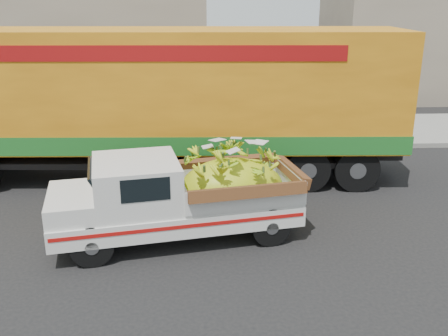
{
  "coord_description": "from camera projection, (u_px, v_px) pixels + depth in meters",
  "views": [
    {
      "loc": [
        0.68,
        -9.29,
        4.5
      ],
      "look_at": [
        1.17,
        0.51,
        1.15
      ],
      "focal_mm": 40.0,
      "sensor_mm": 36.0,
      "label": 1
    }
  ],
  "objects": [
    {
      "name": "pickup_truck",
      "position": [
        195.0,
        194.0,
        9.71
      ],
      "size": [
        4.96,
        2.59,
        1.66
      ],
      "rotation": [
        0.0,
        0.0,
        0.19
      ],
      "color": "black",
      "rests_on": "ground"
    },
    {
      "name": "curb",
      "position": [
        179.0,
        148.0,
        15.54
      ],
      "size": [
        60.0,
        0.25,
        0.15
      ],
      "primitive_type": "cube",
      "color": "gray",
      "rests_on": "ground"
    },
    {
      "name": "building_left",
      "position": [
        2.0,
        46.0,
        21.95
      ],
      "size": [
        18.0,
        6.0,
        5.0
      ],
      "primitive_type": "cube",
      "color": "gray",
      "rests_on": "ground"
    },
    {
      "name": "sidewalk",
      "position": [
        181.0,
        131.0,
        17.53
      ],
      "size": [
        60.0,
        4.0,
        0.14
      ],
      "primitive_type": "cube",
      "color": "gray",
      "rests_on": "ground"
    },
    {
      "name": "ground",
      "position": [
        168.0,
        230.0,
        10.21
      ],
      "size": [
        100.0,
        100.0,
        0.0
      ],
      "primitive_type": "plane",
      "color": "black",
      "rests_on": "ground"
    },
    {
      "name": "semi_trailer",
      "position": [
        167.0,
        98.0,
        12.56
      ],
      "size": [
        12.03,
        2.98,
        3.8
      ],
      "rotation": [
        0.0,
        0.0,
        -0.04
      ],
      "color": "black",
      "rests_on": "ground"
    }
  ]
}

